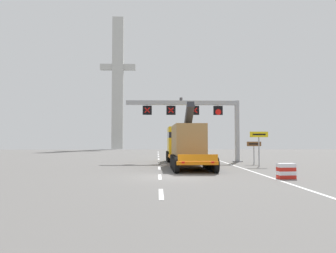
{
  "coord_description": "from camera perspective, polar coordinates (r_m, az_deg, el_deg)",
  "views": [
    {
      "loc": [
        -0.63,
        -18.9,
        2.25
      ],
      "look_at": [
        0.38,
        9.89,
        3.55
      ],
      "focal_mm": 32.7,
      "sensor_mm": 36.0,
      "label": 1
    }
  ],
  "objects": [
    {
      "name": "crash_barrier_striped",
      "position": [
        19.3,
        21.15,
        -7.76
      ],
      "size": [
        1.04,
        0.58,
        0.9
      ],
      "color": "red",
      "rests_on": "ground"
    },
    {
      "name": "exit_sign_yellow",
      "position": [
        27.52,
        16.59,
        -2.44
      ],
      "size": [
        1.58,
        0.15,
        2.99
      ],
      "color": "#9EA0A5",
      "rests_on": "ground"
    },
    {
      "name": "heavy_haul_truck_orange",
      "position": [
        28.39,
        3.1,
        -3.1
      ],
      "size": [
        3.22,
        14.1,
        5.3
      ],
      "color": "orange",
      "rests_on": "ground"
    },
    {
      "name": "bridge_pylon_distant",
      "position": [
        80.28,
        -9.32,
        8.29
      ],
      "size": [
        9.0,
        2.0,
        33.89
      ],
      "color": "#B7B7B2",
      "rests_on": "ground"
    },
    {
      "name": "ground",
      "position": [
        19.05,
        -0.09,
        -9.37
      ],
      "size": [
        112.0,
        112.0,
        0.0
      ],
      "primitive_type": "plane",
      "color": "slate"
    },
    {
      "name": "edge_line_right",
      "position": [
        31.73,
        10.5,
        -6.59
      ],
      "size": [
        0.2,
        63.0,
        0.01
      ],
      "primitive_type": "cube",
      "color": "silver",
      "rests_on": "ground"
    },
    {
      "name": "lane_markings",
      "position": [
        36.68,
        -1.76,
        -6.08
      ],
      "size": [
        0.2,
        50.01,
        0.01
      ],
      "color": "silver",
      "rests_on": "ground"
    },
    {
      "name": "tourist_info_sign_brown",
      "position": [
        29.74,
        15.73,
        -3.75
      ],
      "size": [
        1.35,
        0.15,
        2.12
      ],
      "color": "#9EA0A5",
      "rests_on": "ground"
    },
    {
      "name": "overhead_lane_gantry",
      "position": [
        32.22,
        5.36,
        2.71
      ],
      "size": [
        12.1,
        0.9,
        6.71
      ],
      "color": "#9EA0A5",
      "rests_on": "ground"
    }
  ]
}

